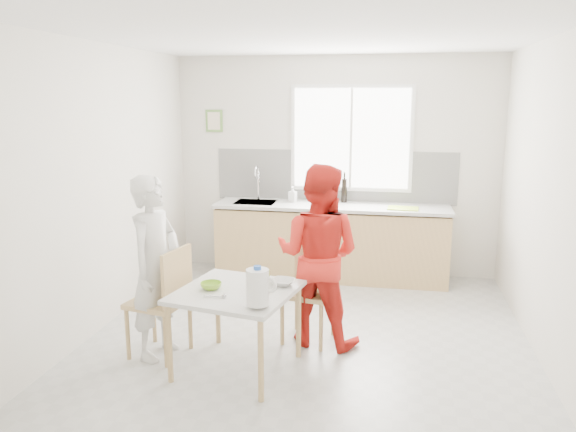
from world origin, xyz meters
name	(u,v)px	position (x,y,z in m)	size (l,w,h in m)	color
ground	(306,343)	(0.00, 0.00, 0.00)	(4.50, 4.50, 0.00)	#B7B7B2
room_shell	(308,163)	(0.00, 0.00, 1.64)	(4.50, 4.50, 4.50)	silver
window	(351,139)	(0.20, 2.23, 1.70)	(1.50, 0.06, 1.30)	white
backsplash	(334,176)	(0.00, 2.24, 1.23)	(3.00, 0.02, 0.65)	white
picture_frame	(214,121)	(-1.55, 2.23, 1.90)	(0.22, 0.03, 0.28)	#659744
kitchen_counter	(330,245)	(0.00, 1.95, 0.42)	(2.84, 0.64, 1.37)	tan
dining_table	(236,298)	(-0.48, -0.59, 0.61)	(1.04, 1.04, 0.68)	silver
chair_left	(165,297)	(-1.15, -0.47, 0.53)	(0.52, 0.52, 0.96)	tan
chair_far	(311,285)	(0.02, 0.14, 0.51)	(0.50, 0.50, 0.93)	tan
person_white	(155,267)	(-1.23, -0.45, 0.79)	(0.57, 0.38, 1.57)	silver
person_red	(318,255)	(0.09, 0.06, 0.82)	(0.79, 0.62, 1.63)	red
bowl_green	(211,286)	(-0.69, -0.61, 0.71)	(0.17, 0.17, 0.05)	#82BC2B
bowl_white	(283,282)	(-0.14, -0.41, 0.71)	(0.20, 0.20, 0.05)	silver
milk_jug	(258,287)	(-0.22, -0.93, 0.84)	(0.23, 0.17, 0.30)	white
green_box	(262,276)	(-0.33, -0.34, 0.73)	(0.10, 0.10, 0.09)	#AFD431
spoon	(214,296)	(-0.60, -0.79, 0.69)	(0.01, 0.01, 0.16)	#A5A5AA
cutting_board	(403,208)	(0.85, 1.84, 0.93)	(0.35, 0.25, 0.01)	#B0D731
wine_bottle_a	(331,190)	(-0.02, 2.04, 1.08)	(0.07, 0.07, 0.32)	black
wine_bottle_b	(344,190)	(0.14, 2.13, 1.07)	(0.07, 0.07, 0.30)	black
jar_amber	(328,197)	(-0.05, 2.01, 1.00)	(0.06, 0.06, 0.16)	brown
soap_bottle	(293,194)	(-0.50, 2.05, 1.02)	(0.09, 0.09, 0.19)	#999999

